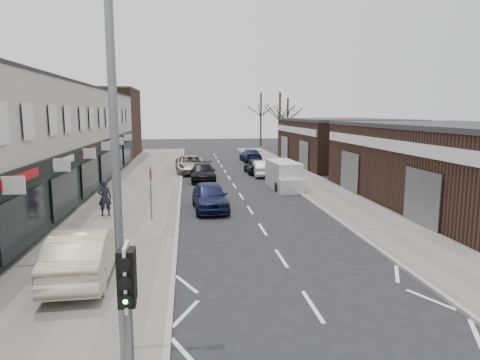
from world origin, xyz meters
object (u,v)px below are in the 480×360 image
object	(u,v)px
traffic_light	(128,291)
parked_car_left_c	(191,164)
street_lamp	(125,152)
parked_car_right_c	(251,155)
parked_car_right_b	(255,166)
white_van	(284,176)
parked_car_right_a	(262,168)
pedestrian	(105,198)
parked_car_left_b	(203,172)
parked_car_left_a	(210,196)
warning_sign	(151,178)
sedan_on_pavement	(84,253)

from	to	relation	value
traffic_light	parked_car_left_c	xyz separation A→B (m)	(1.26, 31.31, -1.64)
street_lamp	parked_car_right_c	distance (m)	39.37
traffic_light	parked_car_right_b	xyz separation A→B (m)	(6.97, 30.28, -1.73)
white_van	parked_car_right_a	size ratio (longest dim) A/B	1.24
pedestrian	traffic_light	bearing A→B (deg)	99.50
traffic_light	white_van	size ratio (longest dim) A/B	0.62
street_lamp	parked_car_right_a	bearing A→B (deg)	74.95
traffic_light	parked_car_right_c	bearing A→B (deg)	78.71
parked_car_left_b	parked_car_right_a	world-z (taller)	parked_car_left_b
parked_car_right_b	parked_car_right_c	size ratio (longest dim) A/B	0.85
white_van	parked_car_left_b	distance (m)	6.82
parked_car_right_a	traffic_light	bearing A→B (deg)	78.54
street_lamp	white_van	bearing A→B (deg)	69.69
parked_car_right_b	parked_car_right_a	bearing A→B (deg)	97.70
parked_car_left_a	parked_car_left_b	xyz separation A→B (m)	(0.00, 10.18, -0.08)
parked_car_left_b	parked_car_right_a	bearing A→B (deg)	23.45
parked_car_left_a	parked_car_right_c	bearing A→B (deg)	73.17
traffic_light	parked_car_left_c	world-z (taller)	traffic_light
pedestrian	warning_sign	bearing A→B (deg)	153.10
white_van	street_lamp	bearing A→B (deg)	-112.62
traffic_light	sedan_on_pavement	world-z (taller)	traffic_light
street_lamp	parked_car_right_c	size ratio (longest dim) A/B	1.69
sedan_on_pavement	parked_car_left_c	bearing A→B (deg)	-100.66
traffic_light	pedestrian	size ratio (longest dim) A/B	1.67
sedan_on_pavement	parked_car_right_c	xyz separation A→B (m)	(10.21, 32.88, -0.24)
warning_sign	parked_car_right_a	world-z (taller)	warning_sign
parked_car_right_a	parked_car_left_c	bearing A→B (deg)	-21.52
parked_car_left_b	parked_car_right_a	xyz separation A→B (m)	(5.04, 2.11, -0.02)
parked_car_left_a	parked_car_right_c	distance (m)	23.92
parked_car_right_a	sedan_on_pavement	bearing A→B (deg)	69.21
white_van	parked_car_left_c	distance (m)	10.87
parked_car_right_b	parked_car_right_c	bearing A→B (deg)	-97.27
parked_car_right_c	parked_car_left_b	bearing A→B (deg)	64.54
white_van	sedan_on_pavement	size ratio (longest dim) A/B	1.02
traffic_light	parked_car_left_b	xyz separation A→B (m)	(2.20, 26.51, -1.73)
white_van	parked_car_right_b	xyz separation A→B (m)	(-0.83, 7.66, -0.22)
traffic_light	parked_car_right_b	distance (m)	31.12
pedestrian	parked_car_left_b	xyz separation A→B (m)	(5.40, 11.38, -0.36)
pedestrian	parked_car_left_b	distance (m)	12.60
traffic_light	warning_sign	size ratio (longest dim) A/B	1.15
street_lamp	parked_car_left_c	size ratio (longest dim) A/B	1.43
traffic_light	parked_car_right_c	size ratio (longest dim) A/B	0.65
parked_car_left_a	parked_car_right_a	size ratio (longest dim) A/B	1.12
parked_car_left_a	parked_car_right_a	distance (m)	13.28
pedestrian	parked_car_right_a	xyz separation A→B (m)	(10.44, 13.49, -0.39)
white_van	parked_car_left_c	size ratio (longest dim) A/B	0.89
sedan_on_pavement	pedestrian	distance (m)	8.50
warning_sign	parked_car_left_b	xyz separation A→B (m)	(2.96, 12.49, -1.52)
street_lamp	parked_car_left_c	world-z (taller)	street_lamp
pedestrian	parked_car_left_a	xyz separation A→B (m)	(5.40, 1.20, -0.28)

